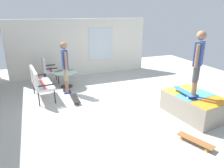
{
  "coord_description": "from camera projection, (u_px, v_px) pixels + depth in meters",
  "views": [
    {
      "loc": [
        -5.13,
        2.5,
        2.71
      ],
      "look_at": [
        0.2,
        0.43,
        0.7
      ],
      "focal_mm": 33.16,
      "sensor_mm": 36.0,
      "label": 1
    }
  ],
  "objects": [
    {
      "name": "ground_plane",
      "position": [
        128.0,
        108.0,
        6.28
      ],
      "size": [
        12.0,
        12.0,
        0.1
      ],
      "primitive_type": "cube",
      "color": "beige"
    },
    {
      "name": "house_facade",
      "position": [
        81.0,
        48.0,
        9.04
      ],
      "size": [
        0.23,
        6.0,
        2.43
      ],
      "color": "white",
      "rests_on": "ground_plane"
    },
    {
      "name": "skate_ramp",
      "position": [
        195.0,
        105.0,
        5.65
      ],
      "size": [
        1.73,
        2.01,
        0.59
      ],
      "color": "gray",
      "rests_on": "ground_plane"
    },
    {
      "name": "patio_bench",
      "position": [
        39.0,
        81.0,
        6.59
      ],
      "size": [
        1.3,
        0.67,
        1.02
      ],
      "color": "black",
      "rests_on": "ground_plane"
    },
    {
      "name": "patio_chair_near_house",
      "position": [
        47.0,
        68.0,
        8.12
      ],
      "size": [
        0.65,
        0.58,
        1.02
      ],
      "color": "black",
      "rests_on": "ground_plane"
    },
    {
      "name": "patio_table",
      "position": [
        66.0,
        77.0,
        7.73
      ],
      "size": [
        0.9,
        0.9,
        0.57
      ],
      "color": "black",
      "rests_on": "ground_plane"
    },
    {
      "name": "person_watching",
      "position": [
        65.0,
        64.0,
        6.96
      ],
      "size": [
        0.48,
        0.24,
        1.78
      ],
      "color": "navy",
      "rests_on": "ground_plane"
    },
    {
      "name": "person_skater",
      "position": [
        198.0,
        60.0,
        5.07
      ],
      "size": [
        0.36,
        0.4,
        1.69
      ],
      "color": "navy",
      "rests_on": "skate_ramp"
    },
    {
      "name": "skateboard_by_bench",
      "position": [
        75.0,
        98.0,
        6.6
      ],
      "size": [
        0.8,
        0.2,
        0.1
      ],
      "color": "black",
      "rests_on": "ground_plane"
    },
    {
      "name": "skateboard_spare",
      "position": [
        195.0,
        141.0,
        4.45
      ],
      "size": [
        0.82,
        0.47,
        0.1
      ],
      "color": "brown",
      "rests_on": "ground_plane"
    },
    {
      "name": "skateboard_on_ramp",
      "position": [
        184.0,
        91.0,
        5.56
      ],
      "size": [
        0.81,
        0.25,
        0.1
      ],
      "color": "#3372B2",
      "rests_on": "skate_ramp"
    }
  ]
}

